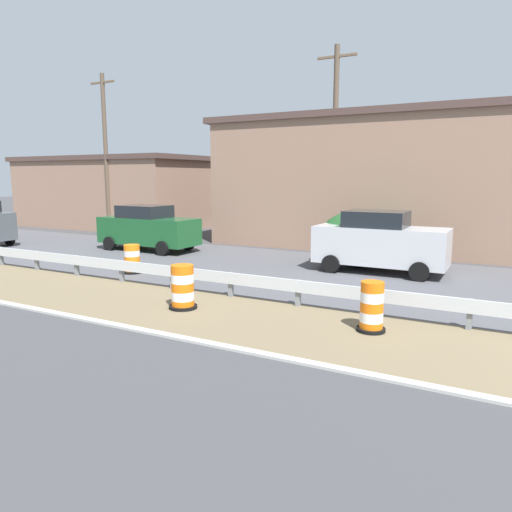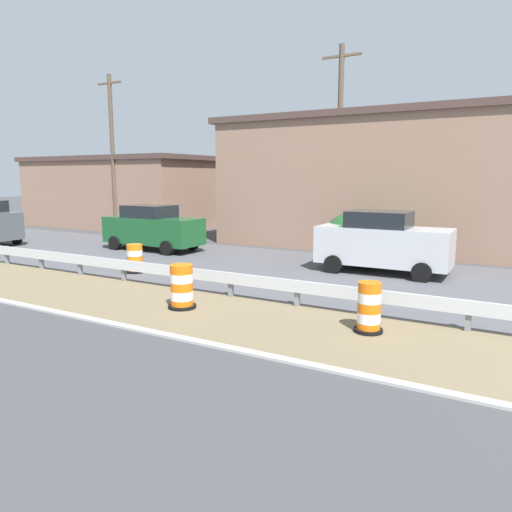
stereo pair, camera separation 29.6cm
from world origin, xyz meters
TOP-DOWN VIEW (x-y plane):
  - traffic_barrel_nearest at (1.12, 6.13)m, footprint 0.63×0.63m
  - traffic_barrel_close at (0.65, 10.90)m, footprint 0.73×0.73m
  - traffic_barrel_mid at (3.52, 15.28)m, footprint 0.69×0.69m
  - car_trailing_near_lane at (7.90, 18.35)m, footprint 2.05×4.79m
  - car_mid_far_lane at (7.82, 7.67)m, footprint 2.04×4.56m
  - roadside_shop_near at (15.09, 9.21)m, footprint 7.94×16.38m
  - roadside_shop_far at (15.61, 27.74)m, footprint 7.18×13.18m
  - utility_pole_near at (12.15, 10.95)m, footprint 0.24×1.80m
  - utility_pole_mid at (12.13, 25.06)m, footprint 0.24×1.80m
  - bush_roadside at (9.14, 8.59)m, footprint 3.47×3.47m

SIDE VIEW (x-z plane):
  - traffic_barrel_mid at x=3.52m, z-range -0.05..0.96m
  - traffic_barrel_nearest at x=1.12m, z-range -0.05..1.06m
  - traffic_barrel_close at x=0.65m, z-range -0.05..1.09m
  - car_trailing_near_lane at x=7.90m, z-range 0.00..2.07m
  - bush_roadside at x=9.14m, z-range 0.00..2.13m
  - car_mid_far_lane at x=7.82m, z-range 0.00..2.18m
  - roadside_shop_far at x=15.61m, z-range 0.01..4.68m
  - roadside_shop_near at x=15.09m, z-range 0.01..6.24m
  - utility_pole_near at x=12.15m, z-range 0.16..9.22m
  - utility_pole_mid at x=12.13m, z-range 0.16..9.38m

